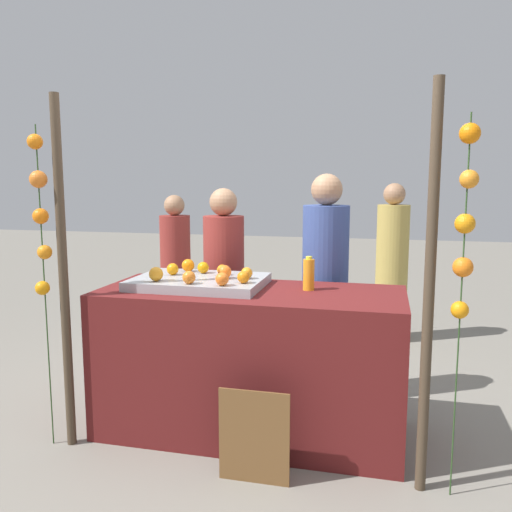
% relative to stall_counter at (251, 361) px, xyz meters
% --- Properties ---
extents(ground_plane, '(24.00, 24.00, 0.00)m').
position_rel_stall_counter_xyz_m(ground_plane, '(0.00, 0.00, -0.47)').
color(ground_plane, gray).
extents(stall_counter, '(1.94, 0.80, 0.95)m').
position_rel_stall_counter_xyz_m(stall_counter, '(0.00, 0.00, 0.00)').
color(stall_counter, '#5B1919').
rests_on(stall_counter, ground_plane).
extents(orange_tray, '(0.85, 0.60, 0.06)m').
position_rel_stall_counter_xyz_m(orange_tray, '(-0.36, 0.04, 0.50)').
color(orange_tray, '#9EA0A5').
rests_on(orange_tray, stall_counter).
extents(orange_0, '(0.09, 0.09, 0.09)m').
position_rel_stall_counter_xyz_m(orange_0, '(-0.58, -0.14, 0.58)').
color(orange_0, orange).
rests_on(orange_0, orange_tray).
extents(orange_1, '(0.09, 0.09, 0.09)m').
position_rel_stall_counter_xyz_m(orange_1, '(-0.51, 0.24, 0.58)').
color(orange_1, orange).
rests_on(orange_1, orange_tray).
extents(orange_2, '(0.08, 0.08, 0.08)m').
position_rel_stall_counter_xyz_m(orange_2, '(-0.39, 0.20, 0.57)').
color(orange_2, orange).
rests_on(orange_2, orange_tray).
extents(orange_3, '(0.08, 0.08, 0.08)m').
position_rel_stall_counter_xyz_m(orange_3, '(-0.57, 0.09, 0.57)').
color(orange_3, orange).
rests_on(orange_3, orange_tray).
extents(orange_4, '(0.08, 0.08, 0.08)m').
position_rel_stall_counter_xyz_m(orange_4, '(-0.13, -0.19, 0.57)').
color(orange_4, orange).
rests_on(orange_4, orange_tray).
extents(orange_5, '(0.07, 0.07, 0.07)m').
position_rel_stall_counter_xyz_m(orange_5, '(-0.24, 0.16, 0.57)').
color(orange_5, orange).
rests_on(orange_5, orange_tray).
extents(orange_6, '(0.08, 0.08, 0.08)m').
position_rel_stall_counter_xyz_m(orange_6, '(-0.35, -0.18, 0.57)').
color(orange_6, orange).
rests_on(orange_6, orange_tray).
extents(orange_7, '(0.08, 0.08, 0.08)m').
position_rel_stall_counter_xyz_m(orange_7, '(-0.04, 0.07, 0.57)').
color(orange_7, orange).
rests_on(orange_7, orange_tray).
extents(orange_8, '(0.09, 0.09, 0.09)m').
position_rel_stall_counter_xyz_m(orange_8, '(-0.18, 0.04, 0.58)').
color(orange_8, orange).
rests_on(orange_8, orange_tray).
extents(orange_9, '(0.08, 0.08, 0.08)m').
position_rel_stall_counter_xyz_m(orange_9, '(-0.02, -0.08, 0.57)').
color(orange_9, orange).
rests_on(orange_9, orange_tray).
extents(juice_bottle, '(0.07, 0.07, 0.22)m').
position_rel_stall_counter_xyz_m(juice_bottle, '(0.36, 0.10, 0.57)').
color(juice_bottle, orange).
rests_on(juice_bottle, stall_counter).
extents(chalkboard_sign, '(0.39, 0.03, 0.54)m').
position_rel_stall_counter_xyz_m(chalkboard_sign, '(0.17, -0.58, -0.22)').
color(chalkboard_sign, brown).
rests_on(chalkboard_sign, ground_plane).
extents(vendor_left, '(0.32, 0.32, 1.58)m').
position_rel_stall_counter_xyz_m(vendor_left, '(-0.39, 0.69, 0.26)').
color(vendor_left, maroon).
rests_on(vendor_left, ground_plane).
extents(vendor_right, '(0.34, 0.34, 1.69)m').
position_rel_stall_counter_xyz_m(vendor_right, '(0.41, 0.64, 0.31)').
color(vendor_right, '#384C8C').
rests_on(vendor_right, ground_plane).
extents(crowd_person_0, '(0.30, 0.30, 1.50)m').
position_rel_stall_counter_xyz_m(crowd_person_0, '(-1.20, 1.67, 0.22)').
color(crowd_person_0, maroon).
rests_on(crowd_person_0, ground_plane).
extents(crowd_person_1, '(0.32, 0.32, 1.61)m').
position_rel_stall_counter_xyz_m(crowd_person_1, '(0.91, 2.30, 0.28)').
color(crowd_person_1, tan).
rests_on(crowd_person_1, ground_plane).
extents(canopy_post_left, '(0.06, 0.06, 2.14)m').
position_rel_stall_counter_xyz_m(canopy_post_left, '(-1.05, -0.44, 0.60)').
color(canopy_post_left, '#473828').
rests_on(canopy_post_left, ground_plane).
extents(canopy_post_right, '(0.06, 0.06, 2.14)m').
position_rel_stall_counter_xyz_m(canopy_post_right, '(1.05, -0.44, 0.60)').
color(canopy_post_right, '#473828').
rests_on(canopy_post_right, ground_plane).
extents(garland_strand_left, '(0.10, 0.11, 1.96)m').
position_rel_stall_counter_xyz_m(garland_strand_left, '(-1.16, -0.47, 0.98)').
color(garland_strand_left, '#2D4C23').
rests_on(garland_strand_left, ground_plane).
extents(garland_strand_right, '(0.10, 0.11, 1.96)m').
position_rel_stall_counter_xyz_m(garland_strand_right, '(1.20, -0.46, 0.96)').
color(garland_strand_right, '#2D4C23').
rests_on(garland_strand_right, ground_plane).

